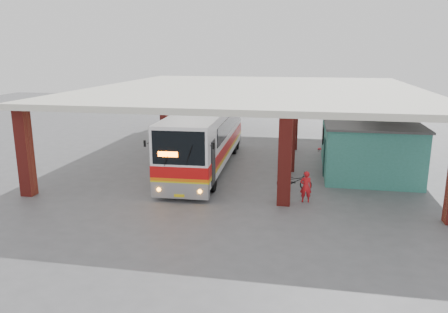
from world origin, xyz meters
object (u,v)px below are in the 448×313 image
object	(u,v)px
motorcycle	(294,181)
red_chair	(322,147)
pedestrian	(306,187)
coach_bus	(206,137)

from	to	relation	value
motorcycle	red_chair	distance (m)	9.27
motorcycle	pedestrian	world-z (taller)	pedestrian
coach_bus	pedestrian	world-z (taller)	coach_bus
coach_bus	pedestrian	distance (m)	8.10
red_chair	coach_bus	bearing A→B (deg)	-125.27
motorcycle	red_chair	size ratio (longest dim) A/B	2.44
coach_bus	pedestrian	xyz separation A→B (m)	(6.06, -5.25, -1.16)
motorcycle	pedestrian	size ratio (longest dim) A/B	1.19
motorcycle	pedestrian	xyz separation A→B (m)	(0.59, -1.79, 0.29)
pedestrian	motorcycle	bearing A→B (deg)	-78.35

